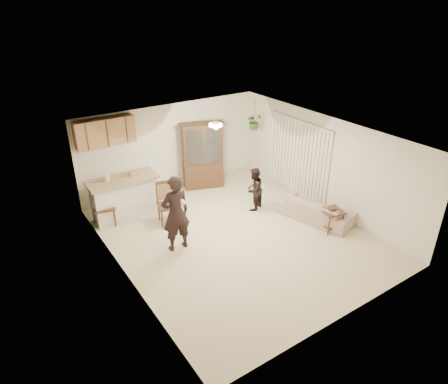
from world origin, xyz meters
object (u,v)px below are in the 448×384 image
sofa (316,207)px  child (254,186)px  adult (176,213)px  chair_hutch_left (168,212)px  china_hutch (203,156)px  chair_hutch_right (208,175)px  chair_bar (105,213)px  side_table (331,220)px

sofa → child: bearing=20.8°
adult → chair_hutch_left: size_ratio=1.69×
adult → china_hutch: size_ratio=0.93×
sofa → adult: 3.66m
chair_hutch_left → chair_hutch_right: size_ratio=1.16×
sofa → child: 1.66m
child → chair_hutch_left: child is taller
chair_bar → chair_hutch_right: bearing=23.7°
child → chair_hutch_right: child is taller
chair_hutch_right → side_table: bearing=76.0°
chair_bar → side_table: bearing=-23.9°
adult → china_hutch: china_hutch is taller
sofa → child: size_ratio=1.39×
adult → sofa: bearing=168.4°
adult → chair_bar: 2.25m
china_hutch → chair_hutch_left: 2.35m
chair_hutch_left → adult: bearing=-93.0°
china_hutch → chair_hutch_left: bearing=-124.9°
side_table → chair_bar: (-4.49, 3.30, 0.03)m
china_hutch → chair_bar: bearing=-150.9°
side_table → chair_hutch_right: bearing=105.0°
sofa → chair_hutch_left: chair_hutch_left is taller
child → chair_bar: child is taller
child → chair_bar: bearing=-45.6°
adult → child: bearing=-167.6°
side_table → chair_bar: bearing=143.6°
side_table → chair_hutch_left: size_ratio=0.56×
child → china_hutch: (-0.38, 1.96, 0.28)m
child → china_hutch: size_ratio=0.70×
sofa → adult: bearing=61.2°
chair_bar → china_hutch: bearing=22.1°
side_table → chair_bar: size_ratio=0.55×
child → china_hutch: china_hutch is taller
adult → chair_bar: size_ratio=1.65×
chair_bar → chair_hutch_right: (3.42, 0.68, -0.05)m
child → chair_hutch_left: bearing=-40.2°
adult → chair_hutch_left: bearing=-105.3°
chair_hutch_left → chair_bar: bearing=164.0°
child → side_table: 2.13m
adult → chair_hutch_right: bearing=-131.5°
side_table → chair_hutch_right: (-1.07, 3.98, -0.02)m
china_hutch → side_table: bearing=-51.8°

